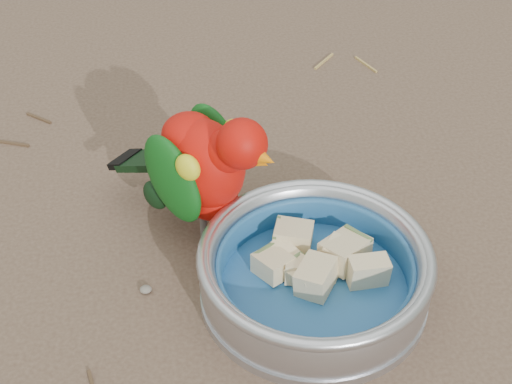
{
  "coord_description": "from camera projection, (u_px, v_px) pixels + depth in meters",
  "views": [
    {
      "loc": [
        -0.04,
        -0.54,
        0.58
      ],
      "look_at": [
        0.04,
        0.07,
        0.08
      ],
      "focal_mm": 55.0,
      "sensor_mm": 36.0,
      "label": 1
    }
  ],
  "objects": [
    {
      "name": "lory_parrot",
      "position": [
        205.0,
        175.0,
        0.81
      ],
      "size": [
        0.21,
        0.2,
        0.16
      ],
      "primitive_type": null,
      "rotation": [
        0.0,
        0.0,
        -2.33
      ],
      "color": "#BA0D06",
      "rests_on": "ground"
    },
    {
      "name": "food_bowl",
      "position": [
        314.0,
        291.0,
        0.78
      ],
      "size": [
        0.23,
        0.23,
        0.02
      ],
      "primitive_type": "cylinder",
      "color": "#B2B2BA",
      "rests_on": "ground"
    },
    {
      "name": "ground_debris",
      "position": [
        208.0,
        291.0,
        0.79
      ],
      "size": [
        0.9,
        0.8,
        0.01
      ],
      "primitive_type": null,
      "color": "#AA8A48",
      "rests_on": "ground"
    },
    {
      "name": "fruit_wedges",
      "position": [
        315.0,
        275.0,
        0.77
      ],
      "size": [
        0.14,
        0.14,
        0.03
      ],
      "primitive_type": null,
      "color": "beige",
      "rests_on": "food_bowl"
    },
    {
      "name": "bowl_wall",
      "position": [
        315.0,
        270.0,
        0.76
      ],
      "size": [
        0.23,
        0.23,
        0.04
      ],
      "primitive_type": null,
      "color": "#B2B2BA",
      "rests_on": "food_bowl"
    },
    {
      "name": "ground",
      "position": [
        227.0,
        298.0,
        0.79
      ],
      "size": [
        60.0,
        60.0,
        0.0
      ],
      "primitive_type": "plane",
      "color": "brown"
    }
  ]
}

